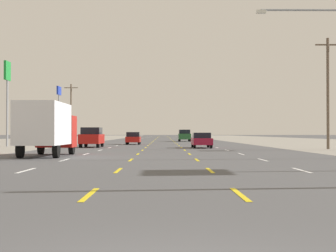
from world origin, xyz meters
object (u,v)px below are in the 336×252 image
(sedan_inner_right_near, at_px, (202,140))
(streetlight_right_row_0, at_px, (334,67))
(pole_sign_left_row_2, at_px, (59,100))
(pole_sign_left_row_1, at_px, (7,83))
(hatchback_inner_left_midfar, at_px, (133,138))
(suv_inner_right_far, at_px, (184,135))
(box_truck_far_left_nearest, at_px, (47,126))
(suv_far_left_mid, at_px, (92,137))

(sedan_inner_right_near, relative_size, streetlight_right_row_0, 0.53)
(pole_sign_left_row_2, bearing_deg, pole_sign_left_row_1, -94.40)
(hatchback_inner_left_midfar, xyz_separation_m, pole_sign_left_row_2, (-11.31, 10.16, 5.35))
(streetlight_right_row_0, bearing_deg, pole_sign_left_row_1, 135.68)
(pole_sign_left_row_2, distance_m, streetlight_right_row_0, 51.06)
(hatchback_inner_left_midfar, relative_size, pole_sign_left_row_1, 0.43)
(suv_inner_right_far, bearing_deg, pole_sign_left_row_1, -122.77)
(suv_inner_right_far, relative_size, pole_sign_left_row_2, 0.60)
(box_truck_far_left_nearest, bearing_deg, suv_inner_right_far, 78.71)
(suv_inner_right_far, xyz_separation_m, pole_sign_left_row_2, (-18.58, -11.87, 5.11))
(box_truck_far_left_nearest, distance_m, sedan_inner_right_near, 20.34)
(suv_far_left_mid, xyz_separation_m, streetlight_right_row_0, (16.70, -22.52, 4.11))
(suv_inner_right_far, bearing_deg, box_truck_far_left_nearest, -101.29)
(box_truck_far_left_nearest, relative_size, pole_sign_left_row_2, 0.89)
(box_truck_far_left_nearest, xyz_separation_m, pole_sign_left_row_1, (-9.36, 22.47, 4.86))
(suv_far_left_mid, xyz_separation_m, pole_sign_left_row_1, (-9.36, 2.93, 5.67))
(pole_sign_left_row_2, bearing_deg, suv_far_left_mid, -70.51)
(box_truck_far_left_nearest, height_order, suv_far_left_mid, box_truck_far_left_nearest)
(box_truck_far_left_nearest, bearing_deg, streetlight_right_row_0, -10.09)
(hatchback_inner_left_midfar, height_order, streetlight_right_row_0, streetlight_right_row_0)
(box_truck_far_left_nearest, distance_m, pole_sign_left_row_2, 42.73)
(hatchback_inner_left_midfar, height_order, pole_sign_left_row_2, pole_sign_left_row_2)
(hatchback_inner_left_midfar, relative_size, suv_inner_right_far, 0.80)
(suv_far_left_mid, relative_size, hatchback_inner_left_midfar, 1.26)
(sedan_inner_right_near, height_order, pole_sign_left_row_1, pole_sign_left_row_1)
(suv_far_left_mid, height_order, hatchback_inner_left_midfar, suv_far_left_mid)
(suv_far_left_mid, distance_m, pole_sign_left_row_2, 24.13)
(suv_inner_right_far, height_order, pole_sign_left_row_1, pole_sign_left_row_1)
(suv_far_left_mid, distance_m, streetlight_right_row_0, 28.33)
(sedan_inner_right_near, xyz_separation_m, pole_sign_left_row_1, (-20.17, 5.28, 5.94))
(sedan_inner_right_near, xyz_separation_m, pole_sign_left_row_2, (-18.69, 24.59, 5.38))
(sedan_inner_right_near, distance_m, streetlight_right_row_0, 21.46)
(box_truck_far_left_nearest, bearing_deg, pole_sign_left_row_2, 100.68)
(suv_inner_right_far, distance_m, pole_sign_left_row_2, 22.63)
(suv_far_left_mid, bearing_deg, suv_inner_right_far, 72.56)
(suv_far_left_mid, bearing_deg, pole_sign_left_row_2, 109.49)
(pole_sign_left_row_1, bearing_deg, sedan_inner_right_near, -14.66)
(sedan_inner_right_near, height_order, streetlight_right_row_0, streetlight_right_row_0)
(box_truck_far_left_nearest, bearing_deg, pole_sign_left_row_1, 112.62)
(suv_far_left_mid, height_order, suv_inner_right_far, same)
(suv_far_left_mid, bearing_deg, box_truck_far_left_nearest, -89.98)
(box_truck_far_left_nearest, relative_size, pole_sign_left_row_1, 0.80)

